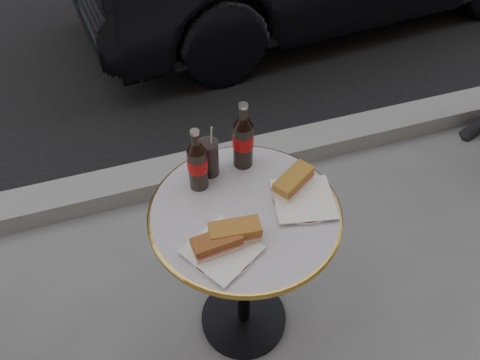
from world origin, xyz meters
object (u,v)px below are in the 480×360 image
object	(u,v)px
bistro_table	(244,273)
cola_glass	(209,158)
plate_left	(222,251)
cola_bottle_right	(243,135)
cola_bottle_left	(197,159)
plate_right	(303,200)

from	to	relation	value
bistro_table	cola_glass	size ratio (longest dim) A/B	5.34
plate_left	cola_bottle_right	size ratio (longest dim) A/B	0.75
cola_bottle_left	cola_bottle_right	size ratio (longest dim) A/B	0.92
cola_bottle_right	cola_glass	size ratio (longest dim) A/B	1.87
plate_left	cola_glass	world-z (taller)	cola_glass
bistro_table	plate_left	size ratio (longest dim) A/B	3.81
cola_bottle_left	bistro_table	bearing A→B (deg)	-53.85
bistro_table	cola_glass	world-z (taller)	cola_glass
plate_left	cola_bottle_right	world-z (taller)	cola_bottle_right
bistro_table	cola_bottle_right	xyz separation A→B (m)	(0.06, 0.20, 0.49)
bistro_table	plate_left	xyz separation A→B (m)	(-0.12, -0.13, 0.37)
cola_bottle_left	cola_bottle_right	xyz separation A→B (m)	(0.17, 0.05, 0.01)
bistro_table	plate_right	xyz separation A→B (m)	(0.19, -0.03, 0.37)
plate_left	plate_right	size ratio (longest dim) A/B	0.96
cola_bottle_right	cola_glass	distance (m)	0.14
cola_bottle_left	plate_left	bearing A→B (deg)	-91.26
bistro_table	cola_glass	distance (m)	0.48
plate_left	plate_right	bearing A→B (deg)	19.24
cola_bottle_left	cola_glass	size ratio (longest dim) A/B	1.73
plate_right	plate_left	bearing A→B (deg)	-160.76
cola_bottle_right	cola_glass	world-z (taller)	cola_bottle_right
bistro_table	cola_bottle_left	size ratio (longest dim) A/B	3.09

